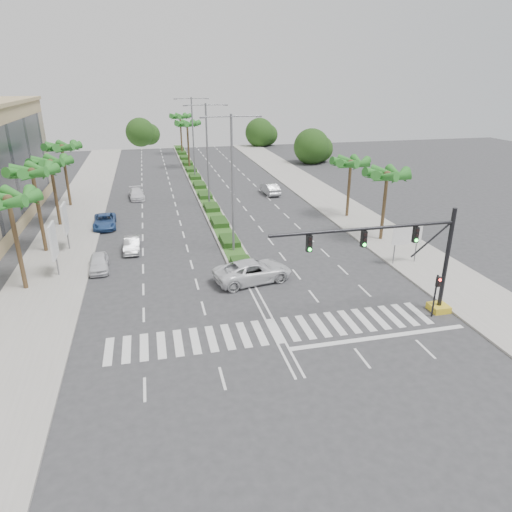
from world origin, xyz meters
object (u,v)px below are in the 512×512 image
(car_parked_b, at_px, (132,244))
(car_crossing, at_px, (253,271))
(car_parked_d, at_px, (137,194))
(car_parked_a, at_px, (99,263))
(car_right, at_px, (270,189))
(car_parked_c, at_px, (105,221))

(car_parked_b, bearing_deg, car_crossing, -41.93)
(car_crossing, bearing_deg, car_parked_d, 6.27)
(car_parked_a, bearing_deg, car_parked_d, 80.00)
(car_parked_d, relative_size, car_right, 0.96)
(car_parked_b, xyz_separation_m, car_parked_c, (-2.93, 7.82, 0.03))
(car_parked_a, bearing_deg, car_crossing, -26.07)
(car_parked_a, xyz_separation_m, car_parked_c, (-0.34, 11.73, 0.03))
(car_parked_d, xyz_separation_m, car_crossing, (8.95, -28.31, 0.20))
(car_parked_a, height_order, car_parked_b, car_parked_a)
(car_parked_c, bearing_deg, car_parked_d, 72.63)
(car_parked_a, bearing_deg, car_parked_c, 88.54)
(car_parked_b, relative_size, car_right, 0.85)
(car_crossing, bearing_deg, car_parked_b, 34.63)
(car_parked_b, relative_size, car_crossing, 0.64)
(car_parked_a, height_order, car_crossing, car_crossing)
(car_crossing, height_order, car_right, car_crossing)
(car_parked_a, xyz_separation_m, car_parked_d, (2.82, 23.33, -0.01))
(car_parked_c, bearing_deg, car_parked_b, -71.63)
(car_parked_c, distance_m, car_crossing, 20.64)
(car_parked_b, bearing_deg, car_parked_d, 91.49)
(car_parked_d, distance_m, car_crossing, 29.70)
(car_parked_c, bearing_deg, car_crossing, -56.22)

